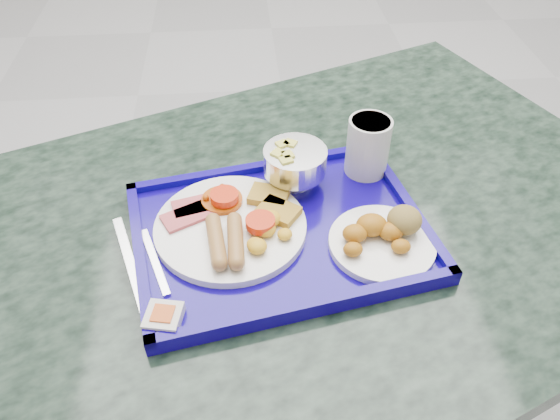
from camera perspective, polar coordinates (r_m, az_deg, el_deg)
name	(u,v)px	position (r m, az deg, el deg)	size (l,w,h in m)	color
floor	(297,179)	(2.07, 1.75, 3.24)	(6.00, 6.00, 0.00)	gray
table	(294,297)	(0.98, 1.52, -9.12)	(1.38, 1.17, 0.73)	slate
tray	(280,233)	(0.81, 0.00, -2.37)	(0.47, 0.38, 0.03)	#0F027D
main_plate	(236,224)	(0.80, -4.67, -1.50)	(0.22, 0.22, 0.03)	white
bread_plate	(384,235)	(0.79, 10.84, -2.63)	(0.15, 0.15, 0.05)	white
fruit_bowl	(295,162)	(0.86, 1.53, 5.03)	(0.10, 0.10, 0.07)	silver
juice_cup	(368,145)	(0.89, 9.19, 6.75)	(0.07, 0.07, 0.10)	silver
spoon	(172,230)	(0.82, -11.25, -2.04)	(0.07, 0.17, 0.01)	silver
knife	(130,262)	(0.79, -15.41, -5.26)	(0.01, 0.19, 0.00)	silver
jam_packet	(164,317)	(0.71, -12.07, -10.92)	(0.05, 0.05, 0.02)	silver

